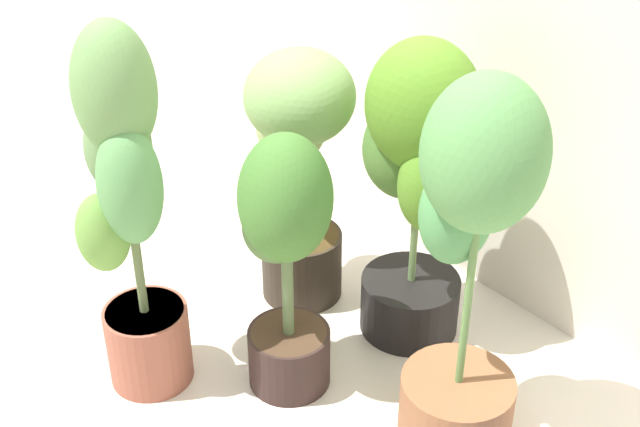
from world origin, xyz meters
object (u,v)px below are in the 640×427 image
at_px(potted_plant_back_right, 470,247).
at_px(potted_plant_back_left, 299,154).
at_px(potted_plant_front_left, 128,207).
at_px(potted_plant_back_center, 417,172).
at_px(potted_plant_center, 285,246).

xyz_separation_m(potted_plant_back_right, potted_plant_back_left, (-0.65, 0.06, -0.07)).
distance_m(potted_plant_back_left, potted_plant_front_left, 0.53).
bearing_deg(potted_plant_back_center, potted_plant_front_left, -112.37).
distance_m(potted_plant_back_right, potted_plant_back_left, 0.65).
xyz_separation_m(potted_plant_back_right, potted_plant_front_left, (-0.61, -0.46, -0.01)).
bearing_deg(potted_plant_front_left, potted_plant_back_center, 67.63).
xyz_separation_m(potted_plant_center, potted_plant_back_center, (0.04, 0.38, 0.08)).
xyz_separation_m(potted_plant_center, potted_plant_back_left, (-0.27, 0.25, 0.04)).
relative_size(potted_plant_center, potted_plant_back_center, 0.83).
bearing_deg(potted_plant_back_center, potted_plant_center, -96.34).
bearing_deg(potted_plant_back_right, potted_plant_back_left, 174.31).
relative_size(potted_plant_center, potted_plant_front_left, 0.73).
bearing_deg(potted_plant_back_left, potted_plant_center, -43.60).
distance_m(potted_plant_back_right, potted_plant_front_left, 0.76).
bearing_deg(potted_plant_front_left, potted_plant_center, 50.05).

